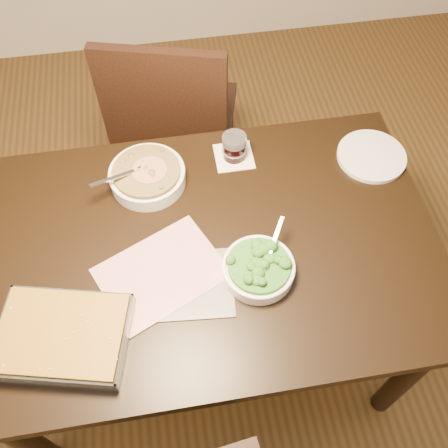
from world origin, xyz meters
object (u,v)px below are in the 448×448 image
object	(u,v)px
stew_bowl	(147,175)
chair_far	(173,121)
table	(204,261)
wine_tumbler	(234,147)
baking_dish	(63,336)
dinner_plate	(371,156)
broccoli_bowl	(259,268)

from	to	relation	value
stew_bowl	chair_far	size ratio (longest dim) A/B	0.26
table	chair_far	world-z (taller)	chair_far
table	wine_tumbler	distance (m)	0.39
wine_tumbler	baking_dish	bearing A→B (deg)	-134.59
wine_tumbler	dinner_plate	size ratio (longest dim) A/B	0.40
wine_tumbler	stew_bowl	bearing A→B (deg)	-168.15
chair_far	table	bearing A→B (deg)	107.49
table	stew_bowl	world-z (taller)	stew_bowl
stew_bowl	broccoli_bowl	size ratio (longest dim) A/B	1.16
wine_tumbler	chair_far	size ratio (longest dim) A/B	0.09
wine_tumbler	dinner_plate	world-z (taller)	wine_tumbler
stew_bowl	baking_dish	world-z (taller)	stew_bowl
table	broccoli_bowl	xyz separation A→B (m)	(0.14, -0.12, 0.12)
wine_tumbler	dinner_plate	xyz separation A→B (m)	(0.45, -0.08, -0.04)
dinner_plate	chair_far	world-z (taller)	chair_far
stew_bowl	table	bearing A→B (deg)	-62.21
table	wine_tumbler	world-z (taller)	wine_tumbler
baking_dish	dinner_plate	bearing A→B (deg)	39.08
chair_far	baking_dish	bearing A→B (deg)	84.16
dinner_plate	chair_far	size ratio (longest dim) A/B	0.23
broccoli_bowl	stew_bowl	bearing A→B (deg)	126.46
table	stew_bowl	size ratio (longest dim) A/B	5.52
table	chair_far	bearing A→B (deg)	92.18
dinner_plate	chair_far	bearing A→B (deg)	142.68
stew_bowl	wine_tumbler	size ratio (longest dim) A/B	2.82
stew_bowl	baking_dish	size ratio (longest dim) A/B	0.66
wine_tumbler	broccoli_bowl	bearing A→B (deg)	-90.98
baking_dish	wine_tumbler	world-z (taller)	wine_tumbler
broccoli_bowl	wine_tumbler	xyz separation A→B (m)	(0.01, 0.44, 0.02)
dinner_plate	baking_dish	bearing A→B (deg)	-154.44
wine_tumbler	chair_far	distance (m)	0.50
broccoli_bowl	dinner_plate	size ratio (longest dim) A/B	0.96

